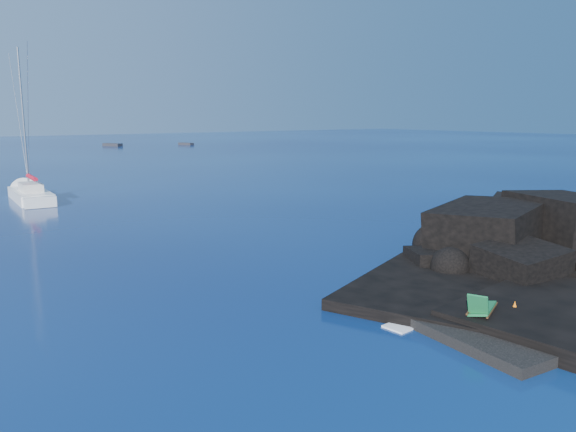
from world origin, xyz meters
name	(u,v)px	position (x,y,z in m)	size (l,w,h in m)	color
ground	(461,356)	(0.00, 0.00, 0.00)	(400.00, 400.00, 0.00)	#030734
beach	(528,320)	(4.50, 0.50, 0.00)	(8.50, 6.00, 0.70)	black
surf_foam	(437,287)	(5.00, 5.00, 0.00)	(10.00, 8.00, 0.06)	white
sailboat	(31,201)	(-3.52, 41.72, 0.00)	(2.59, 12.33, 12.93)	white
deck_chair	(483,302)	(2.40, 0.98, 0.98)	(1.82, 0.80, 1.25)	#166434
towel	(526,318)	(3.70, 0.12, 0.38)	(2.16, 1.02, 0.06)	white
sunbather	(526,314)	(3.70, 0.12, 0.52)	(1.67, 0.41, 0.22)	tan
marker_cone	(515,308)	(3.75, 0.60, 0.59)	(0.32, 0.32, 0.49)	orange
distant_boat_a	(113,146)	(31.10, 120.95, 0.00)	(1.58, 5.09, 0.68)	#25252A
distant_boat_b	(186,145)	(47.23, 115.31, 0.00)	(1.31, 4.19, 0.56)	#26262B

